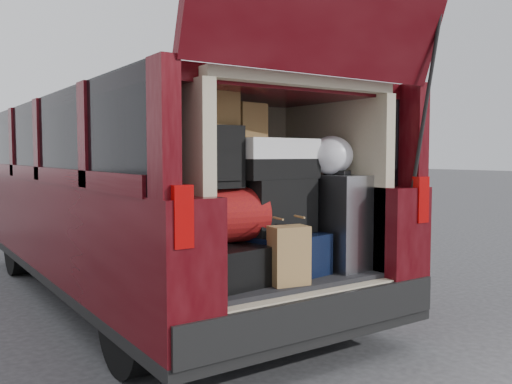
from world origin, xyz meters
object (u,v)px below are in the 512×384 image
Objects in this scene: navy_hardshell at (273,253)px; backpack at (220,157)px; kraft_bag at (289,255)px; black_hardshell at (220,263)px; black_soft_case at (276,206)px; red_duffel at (221,215)px; twotone_duffel at (273,159)px; silver_roller at (336,222)px.

backpack reaches higher than navy_hardshell.
navy_hardshell is at bearing 80.22° from kraft_bag.
black_hardshell is 0.54m from black_soft_case.
navy_hardshell is 0.47m from red_duffel.
twotone_duffel is (0.00, 0.00, 0.61)m from navy_hardshell.
navy_hardshell is at bearing 1.93° from backpack.
black_soft_case reaches higher than navy_hardshell.
silver_roller is 0.62m from twotone_duffel.
twotone_duffel reaches higher than kraft_bag.
navy_hardshell is 1.63× the size of backpack.
kraft_bag is at bearing -45.31° from backpack.
silver_roller is 0.97m from backpack.
kraft_bag is at bearing -115.77° from twotone_duffel.
navy_hardshell is 0.95× the size of silver_roller.
twotone_duffel is at bearing 37.48° from navy_hardshell.
twotone_duffel is (0.42, 0.04, 0.62)m from black_hardshell.
backpack is at bearing -121.39° from red_duffel.
backpack is at bearing 179.72° from black_soft_case.
backpack reaches higher than kraft_bag.
backpack is (-0.31, 0.26, 0.58)m from kraft_bag.
navy_hardshell is 1.24× the size of black_soft_case.
twotone_duffel is (0.42, 0.05, -0.01)m from backpack.
twotone_duffel reaches higher than black_hardshell.
navy_hardshell is (0.41, 0.03, 0.02)m from black_hardshell.
twotone_duffel reaches higher than navy_hardshell.
red_duffel is 0.90× the size of twotone_duffel.
red_duffel reaches higher than black_hardshell.
silver_roller reaches higher than black_soft_case.
twotone_duffel is at bearing 160.46° from silver_roller.
navy_hardshell is 0.49m from silver_roller.
twotone_duffel is (0.11, 0.32, 0.56)m from kraft_bag.
navy_hardshell is 1.04× the size of twotone_duffel.
black_soft_case is at bearing -40.75° from navy_hardshell.
black_soft_case is at bearing -4.36° from black_hardshell.
backpack is at bearing -120.05° from black_hardshell.
kraft_bag is at bearing -164.57° from silver_roller.
navy_hardshell is at bearing -2.86° from black_hardshell.
backpack is (-0.86, 0.07, 0.44)m from silver_roller.
red_duffel is (0.02, 0.03, 0.28)m from black_hardshell.
silver_roller is 1.30× the size of black_soft_case.
navy_hardshell is 1.73× the size of kraft_bag.
navy_hardshell is 0.61m from twotone_duffel.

